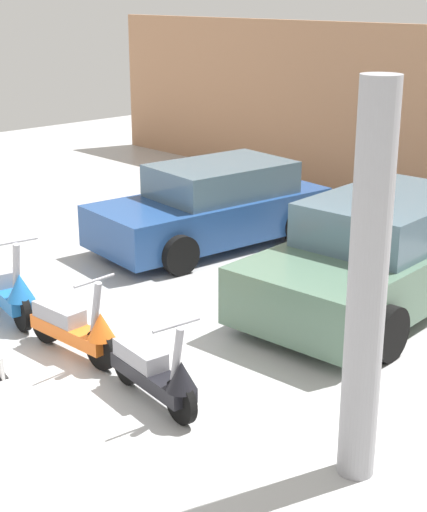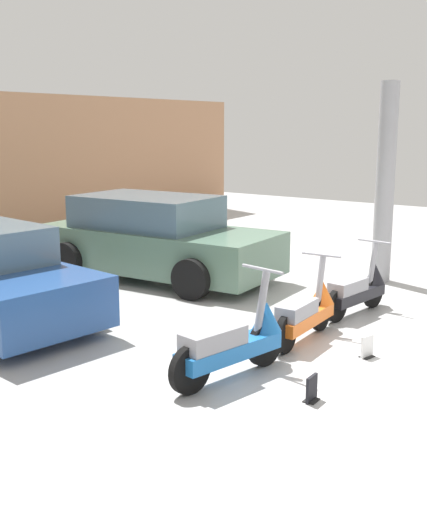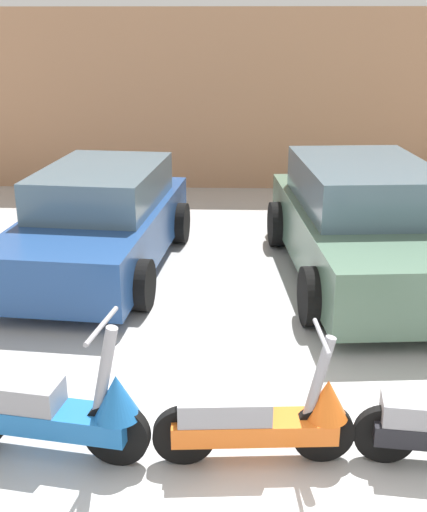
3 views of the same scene
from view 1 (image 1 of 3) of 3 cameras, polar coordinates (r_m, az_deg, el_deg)
name	(u,v)px [view 1 (image 1 of 3)]	position (r m, az deg, el deg)	size (l,w,h in m)	color
ground_plane	(36,376)	(8.69, -12.76, -8.50)	(28.00, 28.00, 0.00)	#B2B2B2
scooter_front_left	(6,287)	(10.11, -14.83, -2.22)	(1.60, 0.63, 1.13)	black
scooter_front_right	(75,327)	(8.87, -10.04, -5.10)	(1.48, 0.53, 1.03)	black
scooter_front_center	(156,372)	(7.80, -4.24, -8.41)	(1.44, 0.52, 1.01)	black
car_rear_left	(213,207)	(12.57, -0.04, 3.62)	(2.16, 4.01, 1.31)	navy
car_rear_center	(381,255)	(10.31, 12.08, 0.08)	(2.29, 4.33, 1.43)	#51705B
placard_near_right_scooter	(0,367)	(8.70, -15.26, -7.83)	(0.20, 0.15, 0.26)	black
support_column_side	(367,289)	(6.31, 11.11, -2.41)	(0.32, 0.32, 3.34)	#99999E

